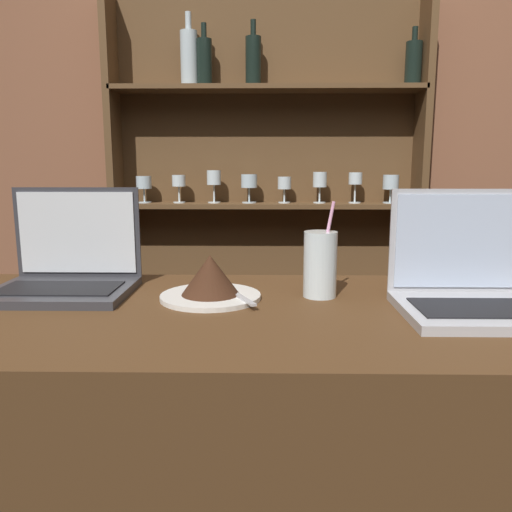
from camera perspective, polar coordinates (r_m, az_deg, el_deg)
The scene contains 6 objects.
back_wall at distance 2.35m, azimuth 3.97°, elevation 12.29°, with size 7.00×0.06×2.70m.
back_shelf at distance 2.27m, azimuth 1.18°, elevation 4.76°, with size 1.37×0.18×1.99m.
laptop_near at distance 1.19m, azimuth -20.76°, elevation -1.47°, with size 0.29×0.23×0.23m.
laptop_far at distance 1.05m, azimuth 23.67°, elevation -3.09°, with size 0.30×0.24×0.23m.
cake_plate at distance 1.05m, azimuth -5.23°, elevation -2.82°, with size 0.21×0.21×0.09m.
water_glass at distance 1.07m, azimuth 7.10°, elevation -0.93°, with size 0.07×0.07×0.20m.
Camera 1 is at (-0.12, -0.64, 1.26)m, focal length 35.00 mm.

